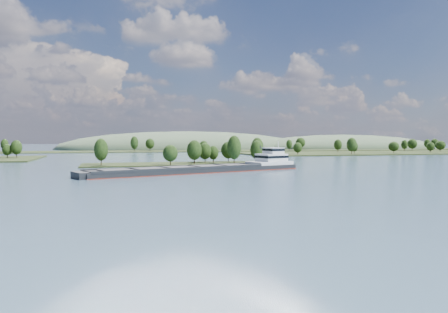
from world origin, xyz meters
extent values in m
plane|color=#3A4F64|center=(0.00, 120.00, 0.00)|extent=(1800.00, 1800.00, 0.00)
cube|color=black|center=(0.00, 180.00, 0.00)|extent=(100.00, 30.00, 1.20)
cylinder|color=black|center=(23.45, 167.35, 2.92)|extent=(0.50, 0.50, 4.64)
ellipsoid|color=black|center=(23.45, 167.35, 8.82)|extent=(7.07, 7.07, 11.93)
cylinder|color=black|center=(7.98, 191.09, 2.52)|extent=(0.50, 0.50, 3.84)
ellipsoid|color=black|center=(7.98, 191.09, 7.40)|extent=(7.93, 7.93, 9.87)
cylinder|color=black|center=(4.46, 172.86, 2.54)|extent=(0.50, 0.50, 3.89)
ellipsoid|color=black|center=(4.46, 172.86, 7.49)|extent=(7.56, 7.56, 9.99)
cylinder|color=black|center=(12.00, 182.43, 2.30)|extent=(0.50, 0.50, 3.39)
ellipsoid|color=black|center=(12.00, 182.43, 6.61)|extent=(6.83, 6.83, 8.73)
cylinder|color=black|center=(-8.10, 168.30, 2.19)|extent=(0.50, 0.50, 3.18)
ellipsoid|color=black|center=(-8.10, 168.30, 6.23)|extent=(7.28, 7.28, 8.17)
cylinder|color=black|center=(-40.17, 175.17, 2.68)|extent=(0.50, 0.50, 4.15)
ellipsoid|color=black|center=(-40.17, 175.17, 7.96)|extent=(6.58, 6.58, 10.68)
cylinder|color=black|center=(16.59, 183.01, 2.05)|extent=(0.50, 0.50, 2.91)
ellipsoid|color=black|center=(16.59, 183.01, 5.75)|extent=(5.65, 5.65, 7.47)
cylinder|color=black|center=(41.35, 183.95, 2.75)|extent=(0.50, 0.50, 4.30)
ellipsoid|color=black|center=(41.35, 183.95, 8.22)|extent=(6.82, 6.82, 11.06)
cylinder|color=black|center=(36.98, 172.41, 2.52)|extent=(0.50, 0.50, 3.84)
ellipsoid|color=black|center=(36.98, 172.41, 7.40)|extent=(6.66, 6.66, 9.87)
cylinder|color=black|center=(25.75, 186.42, 2.41)|extent=(0.50, 0.50, 3.61)
ellipsoid|color=black|center=(25.75, 186.42, 7.00)|extent=(8.06, 8.06, 9.29)
cylinder|color=black|center=(-94.78, 269.21, 2.66)|extent=(0.50, 0.50, 3.72)
ellipsoid|color=black|center=(-94.78, 269.21, 7.39)|extent=(7.32, 7.32, 9.56)
cylinder|color=black|center=(-100.45, 269.97, 2.25)|extent=(0.50, 0.50, 2.89)
ellipsoid|color=black|center=(-100.45, 269.97, 5.93)|extent=(6.28, 6.28, 7.44)
cube|color=black|center=(230.00, 300.00, 0.00)|extent=(320.00, 90.00, 1.60)
cylinder|color=black|center=(270.07, 309.61, 2.48)|extent=(0.50, 0.50, 3.35)
ellipsoid|color=black|center=(270.07, 309.61, 6.74)|extent=(9.51, 9.51, 8.62)
cylinder|color=black|center=(103.25, 267.63, 2.33)|extent=(0.50, 0.50, 3.06)
ellipsoid|color=black|center=(103.25, 267.63, 6.22)|extent=(6.76, 6.76, 7.87)
cylinder|color=black|center=(259.93, 336.58, 2.73)|extent=(0.50, 0.50, 3.86)
ellipsoid|color=black|center=(259.93, 336.58, 7.64)|extent=(9.74, 9.74, 9.93)
cylinder|color=black|center=(236.86, 283.51, 2.29)|extent=(0.50, 0.50, 2.99)
ellipsoid|color=black|center=(236.86, 283.51, 6.09)|extent=(6.98, 6.98, 7.68)
cylinder|color=black|center=(195.39, 277.70, 2.40)|extent=(0.50, 0.50, 3.20)
ellipsoid|color=black|center=(195.39, 277.70, 6.47)|extent=(8.82, 8.82, 8.23)
cylinder|color=black|center=(148.25, 265.54, 2.94)|extent=(0.50, 0.50, 4.28)
ellipsoid|color=black|center=(148.25, 265.54, 8.39)|extent=(7.94, 7.94, 11.01)
cylinder|color=black|center=(158.76, 278.69, 2.41)|extent=(0.50, 0.50, 3.23)
ellipsoid|color=black|center=(158.76, 278.69, 6.52)|extent=(5.74, 5.74, 8.30)
cylinder|color=black|center=(164.55, 315.58, 2.68)|extent=(0.50, 0.50, 3.77)
ellipsoid|color=black|center=(164.55, 315.58, 7.48)|extent=(7.26, 7.26, 9.69)
cylinder|color=black|center=(245.77, 330.09, 2.58)|extent=(0.50, 0.50, 3.56)
ellipsoid|color=black|center=(245.77, 330.09, 7.11)|extent=(6.31, 6.31, 9.16)
cube|color=black|center=(0.00, 400.00, 0.00)|extent=(900.00, 60.00, 1.20)
cylinder|color=black|center=(341.04, 399.74, 2.58)|extent=(0.50, 0.50, 3.96)
ellipsoid|color=black|center=(341.04, 399.74, 7.61)|extent=(9.32, 9.32, 10.18)
cylinder|color=black|center=(144.93, 380.47, 2.46)|extent=(0.50, 0.50, 3.73)
ellipsoid|color=black|center=(144.93, 380.47, 7.20)|extent=(6.29, 6.29, 9.58)
cylinder|color=black|center=(3.97, 405.89, 2.64)|extent=(0.50, 0.50, 4.08)
ellipsoid|color=black|center=(3.97, 405.89, 7.83)|extent=(9.08, 9.08, 10.49)
cylinder|color=black|center=(321.00, 388.25, 2.52)|extent=(0.50, 0.50, 3.84)
ellipsoid|color=black|center=(321.00, 388.25, 7.39)|extent=(7.31, 7.31, 9.86)
cylinder|color=black|center=(173.60, 414.86, 2.81)|extent=(0.50, 0.50, 4.42)
ellipsoid|color=black|center=(173.60, 414.86, 8.43)|extent=(10.92, 10.92, 11.37)
cylinder|color=black|center=(-127.96, 394.21, 2.59)|extent=(0.50, 0.50, 3.97)
ellipsoid|color=black|center=(-127.96, 394.21, 7.64)|extent=(6.64, 6.64, 10.21)
cylinder|color=black|center=(56.16, 389.72, 2.28)|extent=(0.50, 0.50, 3.36)
ellipsoid|color=black|center=(56.16, 389.72, 6.54)|extent=(8.30, 8.30, 8.63)
cylinder|color=black|center=(-12.98, 379.73, 2.99)|extent=(0.50, 0.50, 4.77)
ellipsoid|color=black|center=(-12.98, 379.73, 9.05)|extent=(7.34, 7.34, 12.27)
ellipsoid|color=#3C4F36|center=(260.00, 470.00, 0.00)|extent=(260.00, 140.00, 36.00)
ellipsoid|color=#3C4F36|center=(60.00, 500.00, 0.00)|extent=(320.00, 160.00, 44.00)
cube|color=black|center=(-2.17, 127.33, 0.57)|extent=(90.43, 41.68, 2.53)
cube|color=maroon|center=(-2.17, 127.33, 0.06)|extent=(90.72, 41.97, 0.29)
cube|color=black|center=(-12.72, 129.55, 2.18)|extent=(67.25, 24.35, 0.92)
cube|color=black|center=(-8.94, 118.94, 2.18)|extent=(67.25, 24.35, 0.92)
cube|color=black|center=(-10.83, 124.24, 2.01)|extent=(68.40, 32.88, 0.34)
cube|color=black|center=(-34.64, 115.76, 2.36)|extent=(12.90, 12.34, 0.40)
cube|color=black|center=(-22.73, 120.00, 2.36)|extent=(12.90, 12.34, 0.40)
cube|color=black|center=(-10.83, 124.24, 2.36)|extent=(12.90, 12.34, 0.40)
cube|color=black|center=(1.07, 128.49, 2.36)|extent=(12.90, 12.34, 0.40)
cube|color=black|center=(12.98, 132.73, 2.36)|extent=(12.90, 12.34, 0.40)
cube|color=black|center=(-46.00, 111.71, 1.03)|extent=(6.72, 10.90, 2.30)
cylinder|color=black|center=(-44.92, 112.10, 2.64)|extent=(0.35, 0.35, 2.53)
cube|color=silver|center=(31.37, 139.29, 2.53)|extent=(21.02, 16.56, 1.38)
cube|color=silver|center=(32.46, 139.67, 4.83)|extent=(13.91, 12.51, 3.45)
cube|color=black|center=(32.46, 139.67, 5.28)|extent=(14.20, 12.81, 1.03)
cube|color=silver|center=(33.54, 140.06, 7.81)|extent=(8.81, 8.81, 2.53)
cube|color=black|center=(33.54, 140.06, 8.27)|extent=(9.10, 9.10, 0.92)
cube|color=silver|center=(33.54, 140.06, 9.19)|extent=(9.39, 9.39, 0.23)
cylinder|color=silver|center=(36.24, 141.02, 10.57)|extent=(0.29, 0.29, 2.99)
cylinder|color=black|center=(28.05, 141.76, 9.42)|extent=(0.73, 0.73, 1.38)
camera|label=1|loc=(-36.82, -39.99, 13.43)|focal=35.00mm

